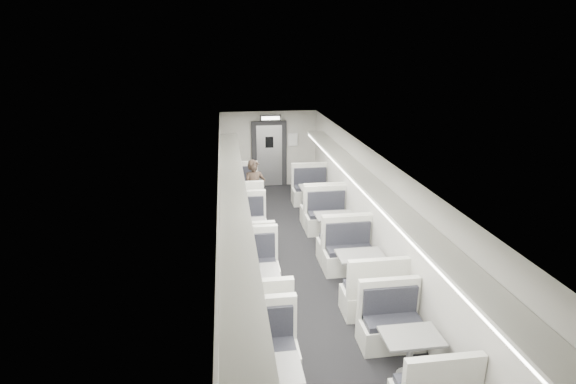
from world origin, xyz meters
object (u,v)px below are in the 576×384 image
object	(u,v)px
vestibule_door	(269,155)
booth_right_b	(334,230)
exit_sign	(270,118)
booth_left_c	(253,291)
passenger	(255,190)
booth_right_c	(360,272)
booth_left_a	(241,198)
booth_right_d	(410,356)
booth_left_b	(246,238)
booth_right_a	(316,199)

from	to	relation	value
vestibule_door	booth_right_b	bearing A→B (deg)	-77.94
exit_sign	booth_left_c	bearing A→B (deg)	-98.59
passenger	vestibule_door	world-z (taller)	vestibule_door
booth_right_b	booth_right_c	bearing A→B (deg)	-90.00
booth_left_a	booth_right_d	size ratio (longest dim) A/B	1.11
booth_left_c	booth_right_b	world-z (taller)	booth_left_c
booth_right_b	passenger	bearing A→B (deg)	131.98
booth_left_a	booth_right_c	world-z (taller)	booth_left_a
booth_left_c	passenger	size ratio (longest dim) A/B	1.37
booth_left_a	passenger	world-z (taller)	passenger
booth_left_a	passenger	bearing A→B (deg)	-61.75
vestibule_door	booth_left_c	bearing A→B (deg)	-98.01
booth_left_a	passenger	distance (m)	0.81
booth_right_c	vestibule_door	bearing A→B (deg)	98.53
passenger	vestibule_door	bearing A→B (deg)	63.96
booth_left_b	booth_right_d	world-z (taller)	booth_left_b
booth_left_b	booth_right_b	bearing A→B (deg)	4.54
booth_right_c	booth_right_d	xyz separation A→B (m)	(0.00, -2.34, -0.03)
booth_left_c	vestibule_door	world-z (taller)	vestibule_door
booth_right_b	booth_right_d	world-z (taller)	booth_right_b
booth_left_c	booth_right_d	xyz separation A→B (m)	(2.00, -1.91, -0.04)
booth_left_a	vestibule_door	size ratio (longest dim) A/B	1.03
booth_left_b	booth_right_b	size ratio (longest dim) A/B	1.00
booth_right_d	booth_right_b	bearing A→B (deg)	90.00
booth_left_b	passenger	world-z (taller)	passenger
booth_left_b	booth_left_c	xyz separation A→B (m)	(0.00, -2.27, 0.01)
booth_right_c	vestibule_door	distance (m)	6.78
booth_right_d	passenger	bearing A→B (deg)	105.10
exit_sign	passenger	bearing A→B (deg)	-106.01
booth_left_a	booth_right_a	xyz separation A→B (m)	(2.00, -0.39, -0.00)
booth_left_c	booth_left_b	bearing A→B (deg)	90.00
booth_right_c	booth_right_d	world-z (taller)	booth_right_c
booth_left_b	booth_right_a	distance (m)	3.00
booth_left_c	booth_right_d	distance (m)	2.76
booth_right_a	booth_right_d	size ratio (longest dim) A/B	1.11
booth_left_c	exit_sign	size ratio (longest dim) A/B	3.51
booth_right_d	exit_sign	distance (m)	8.80
booth_left_b	booth_right_d	xyz separation A→B (m)	(2.00, -4.17, -0.03)
booth_right_c	exit_sign	xyz separation A→B (m)	(-1.00, 6.18, 1.91)
booth_right_b	exit_sign	bearing A→B (deg)	103.41
passenger	exit_sign	xyz separation A→B (m)	(0.67, 2.34, 1.48)
booth_left_b	booth_right_c	distance (m)	2.71
booth_left_b	booth_right_c	xyz separation A→B (m)	(2.00, -1.83, -0.00)
booth_left_c	booth_right_a	distance (m)	4.93
booth_left_c	passenger	bearing A→B (deg)	85.60
booth_left_b	booth_right_a	bearing A→B (deg)	48.19
exit_sign	vestibule_door	bearing A→B (deg)	90.00
booth_left_a	booth_right_a	world-z (taller)	booth_left_a
booth_right_d	passenger	size ratio (longest dim) A/B	1.21
booth_left_b	vestibule_door	size ratio (longest dim) A/B	1.00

